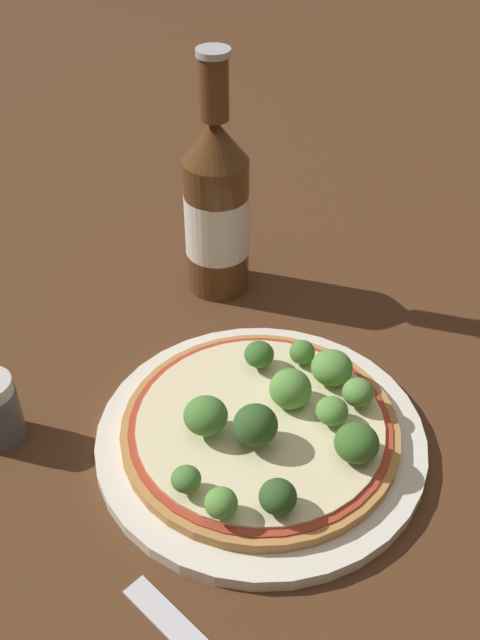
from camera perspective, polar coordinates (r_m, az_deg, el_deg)
ground_plane at (r=0.64m, az=-0.85°, el=-8.51°), size 3.00×3.00×0.00m
plate at (r=0.63m, az=1.53°, el=-9.10°), size 0.27×0.27×0.01m
pizza at (r=0.62m, az=1.44°, el=-8.34°), size 0.23×0.23×0.01m
broccoli_floret_0 at (r=0.55m, az=2.90°, el=-13.30°), size 0.03×0.03×0.03m
broccoli_floret_1 at (r=0.66m, az=4.76°, el=-2.47°), size 0.02×0.02×0.02m
broccoli_floret_2 at (r=0.62m, az=3.86°, el=-5.26°), size 0.04×0.04×0.03m
broccoli_floret_3 at (r=0.65m, az=1.78°, el=-2.75°), size 0.03×0.03×0.03m
broccoli_floret_4 at (r=0.65m, az=7.01°, el=-3.63°), size 0.04×0.04×0.03m
broccoli_floret_5 at (r=0.59m, az=1.20°, el=-8.00°), size 0.04×0.04×0.04m
broccoli_floret_6 at (r=0.55m, az=-1.46°, el=-13.78°), size 0.02×0.02×0.02m
broccoli_floret_7 at (r=0.56m, az=-4.13°, el=-12.01°), size 0.02×0.02×0.02m
broccoli_floret_8 at (r=0.61m, az=7.02°, el=-6.90°), size 0.03×0.03×0.02m
broccoli_floret_9 at (r=0.63m, az=8.99°, el=-5.48°), size 0.03×0.03×0.03m
broccoli_floret_10 at (r=0.60m, az=-2.63°, el=-7.30°), size 0.04×0.04×0.03m
broccoli_floret_11 at (r=0.59m, az=8.86°, el=-9.28°), size 0.03×0.03×0.03m
beer_bottle at (r=0.75m, az=-1.79°, el=8.60°), size 0.07×0.07×0.25m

